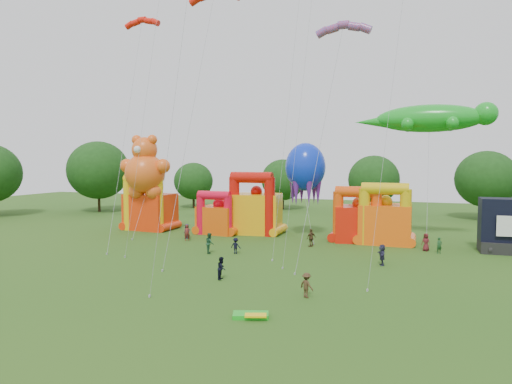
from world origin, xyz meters
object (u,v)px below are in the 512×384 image
(bouncy_castle_2, at_px, (256,210))
(octopus_kite, at_px, (306,184))
(gecko_kite, at_px, (429,127))
(spectator_4, at_px, (311,238))
(bouncy_castle_0, at_px, (149,208))
(teddy_bear_kite, at_px, (143,181))
(spectator_0, at_px, (187,231))

(bouncy_castle_2, distance_m, octopus_kite, 7.25)
(bouncy_castle_2, bearing_deg, octopus_kite, -6.93)
(gecko_kite, bearing_deg, bouncy_castle_2, -175.64)
(octopus_kite, height_order, spectator_4, octopus_kite)
(bouncy_castle_0, relative_size, teddy_bear_kite, 0.59)
(gecko_kite, bearing_deg, bouncy_castle_0, -174.90)
(gecko_kite, height_order, octopus_kite, gecko_kite)
(spectator_0, height_order, spectator_4, spectator_4)
(bouncy_castle_2, relative_size, spectator_0, 4.51)
(bouncy_castle_0, distance_m, spectator_0, 9.18)
(bouncy_castle_0, bearing_deg, spectator_0, -29.87)
(gecko_kite, bearing_deg, spectator_4, -145.63)
(spectator_0, relative_size, spectator_4, 0.90)
(teddy_bear_kite, xyz_separation_m, spectator_4, (21.29, -2.26, -5.35))
(bouncy_castle_0, height_order, spectator_0, bouncy_castle_0)
(spectator_4, bearing_deg, bouncy_castle_0, -62.83)
(bouncy_castle_2, distance_m, gecko_kite, 21.63)
(bouncy_castle_0, height_order, gecko_kite, gecko_kite)
(bouncy_castle_0, distance_m, octopus_kite, 20.60)
(teddy_bear_kite, bearing_deg, bouncy_castle_0, 108.68)
(teddy_bear_kite, bearing_deg, bouncy_castle_2, 16.52)
(bouncy_castle_0, xyz_separation_m, spectator_4, (22.10, -4.65, -1.77))
(gecko_kite, height_order, spectator_4, gecko_kite)
(bouncy_castle_2, relative_size, octopus_kite, 0.68)
(bouncy_castle_0, distance_m, bouncy_castle_2, 13.97)
(bouncy_castle_2, xyz_separation_m, spectator_0, (-6.09, -5.96, -1.99))
(bouncy_castle_2, relative_size, spectator_4, 4.06)
(spectator_0, bearing_deg, gecko_kite, 32.30)
(octopus_kite, bearing_deg, bouncy_castle_2, 173.07)
(bouncy_castle_0, distance_m, spectator_4, 22.66)
(bouncy_castle_0, xyz_separation_m, octopus_kite, (20.31, 0.71, 3.38))
(bouncy_castle_2, height_order, octopus_kite, octopus_kite)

